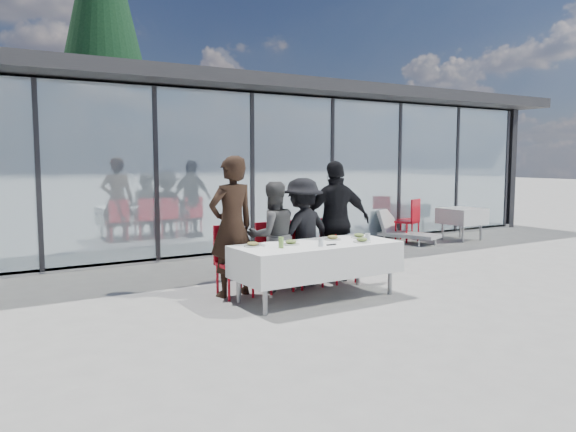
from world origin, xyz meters
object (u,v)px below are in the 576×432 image
object	(u,v)px
juice_bottle	(281,242)
conifer_tree	(103,29)
diner_d	(336,221)
spare_table_right	(462,216)
lounger	(403,231)
diner_chair_a	(232,257)
spare_chair_a	(398,215)
plate_extra	(362,240)
diner_b	(273,236)
spare_chair_b	(411,218)
diner_c	(303,232)
diner_chair_c	(302,250)
plate_a	(253,244)
folded_eyeglasses	(331,245)
diner_chair_b	(273,253)
dining_table	(317,259)
plate_b	(291,243)
plate_c	(333,238)
plate_d	(359,236)
diner_a	(232,226)

from	to	relation	value
juice_bottle	conifer_tree	size ratio (longest dim) A/B	0.01
juice_bottle	diner_d	bearing A→B (deg)	28.73
spare_table_right	lounger	bearing A→B (deg)	161.97
diner_d	conifer_tree	xyz separation A→B (m)	(-0.43, 11.87, 5.06)
juice_bottle	diner_chair_a	bearing A→B (deg)	109.79
spare_chair_a	plate_extra	bearing A→B (deg)	-137.66
diner_b	spare_chair_b	size ratio (longest dim) A/B	1.60
diner_c	diner_chair_c	bearing A→B (deg)	-100.63
plate_a	juice_bottle	world-z (taller)	juice_bottle
diner_chair_c	folded_eyeglasses	world-z (taller)	diner_chair_c
diner_c	spare_table_right	size ratio (longest dim) A/B	1.86
spare_chair_a	plate_a	bearing A→B (deg)	-148.69
diner_chair_a	plate_extra	size ratio (longest dim) A/B	4.13
diner_chair_b	dining_table	bearing A→B (deg)	-71.52
plate_b	spare_chair_a	xyz separation A→B (m)	(5.34, 3.68, -0.24)
juice_bottle	spare_table_right	xyz separation A→B (m)	(6.59, 2.78, -0.27)
folded_eyeglasses	conifer_tree	xyz separation A→B (m)	(0.37, 12.84, 5.23)
dining_table	plate_b	xyz separation A→B (m)	(-0.35, 0.09, 0.24)
plate_b	conifer_tree	xyz separation A→B (m)	(0.80, 12.53, 5.21)
diner_b	diner_c	world-z (taller)	diner_c
diner_chair_a	diner_c	distance (m)	1.19
diner_b	juice_bottle	bearing A→B (deg)	74.48
plate_c	diner_chair_c	bearing A→B (deg)	100.92
diner_chair_b	conifer_tree	bearing A→B (deg)	86.64
plate_d	folded_eyeglasses	world-z (taller)	plate_d
diner_chair_a	plate_c	distance (m)	1.43
diner_d	plate_extra	distance (m)	1.04
plate_extra	conifer_tree	bearing A→B (deg)	90.60
diner_d	spare_table_right	bearing A→B (deg)	-144.30
diner_chair_a	plate_d	size ratio (longest dim) A/B	4.13
diner_c	diner_chair_b	bearing A→B (deg)	-11.06
diner_c	plate_b	size ratio (longest dim) A/B	6.78
diner_b	plate_b	distance (m)	0.66
diner_chair_a	diner_c	world-z (taller)	diner_c
diner_b	plate_extra	world-z (taller)	diner_b
diner_chair_c	juice_bottle	distance (m)	1.22
folded_eyeglasses	spare_table_right	bearing A→B (deg)	26.41
diner_d	diner_b	bearing A→B (deg)	14.63
dining_table	spare_table_right	distance (m)	6.57
diner_chair_c	conifer_tree	world-z (taller)	conifer_tree
plate_b	juice_bottle	distance (m)	0.30
diner_c	spare_table_right	xyz separation A→B (m)	(5.72, 1.97, -0.25)
spare_chair_a	lounger	size ratio (longest dim) A/B	0.67
dining_table	spare_table_right	world-z (taller)	dining_table
diner_b	plate_a	distance (m)	0.80
plate_c	folded_eyeglasses	distance (m)	0.48
diner_b	diner_a	bearing A→B (deg)	7.91
diner_c	folded_eyeglasses	xyz separation A→B (m)	(-0.19, -0.97, -0.04)
diner_chair_c	plate_b	xyz separation A→B (m)	(-0.62, -0.66, 0.24)
diner_chair_a	folded_eyeglasses	size ratio (longest dim) A/B	6.96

